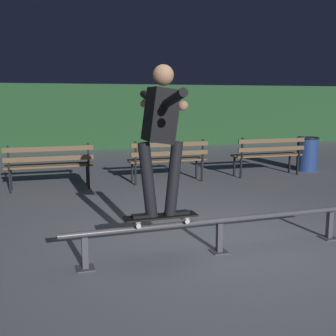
{
  "coord_description": "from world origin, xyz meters",
  "views": [
    {
      "loc": [
        -1.92,
        -4.31,
        1.71
      ],
      "look_at": [
        -0.34,
        0.51,
        0.85
      ],
      "focal_mm": 44.19,
      "sensor_mm": 36.0,
      "label": 1
    }
  ],
  "objects": [
    {
      "name": "park_bench_left_center",
      "position": [
        -1.66,
        3.58,
        0.54
      ],
      "size": [
        1.61,
        0.45,
        0.88
      ],
      "color": "black",
      "rests_on": "ground"
    },
    {
      "name": "skateboarder",
      "position": [
        -0.68,
        -0.29,
        1.41
      ],
      "size": [
        0.62,
        1.41,
        1.56
      ],
      "color": "black",
      "rests_on": "skateboard"
    },
    {
      "name": "grind_rail",
      "position": [
        -0.0,
        -0.29,
        0.3
      ],
      "size": [
        3.5,
        0.18,
        0.4
      ],
      "color": "#47474C",
      "rests_on": "ground"
    },
    {
      "name": "skateboard",
      "position": [
        -0.68,
        -0.29,
        0.47
      ],
      "size": [
        0.78,
        0.2,
        0.09
      ],
      "color": "black",
      "rests_on": "grind_rail"
    },
    {
      "name": "hedge_backdrop",
      "position": [
        0.0,
        10.13,
        1.08
      ],
      "size": [
        24.0,
        1.2,
        2.17
      ],
      "primitive_type": "cube",
      "color": "#234C28",
      "rests_on": "ground"
    },
    {
      "name": "ground_plane",
      "position": [
        0.0,
        0.0,
        0.0
      ],
      "size": [
        90.0,
        90.0,
        0.0
      ],
      "primitive_type": "plane",
      "color": "slate"
    },
    {
      "name": "park_bench_rightmost",
      "position": [
        3.0,
        3.58,
        0.54
      ],
      "size": [
        1.61,
        0.45,
        0.88
      ],
      "color": "black",
      "rests_on": "ground"
    },
    {
      "name": "park_bench_right_center",
      "position": [
        0.67,
        3.58,
        0.54
      ],
      "size": [
        1.61,
        0.45,
        0.88
      ],
      "color": "black",
      "rests_on": "ground"
    },
    {
      "name": "trash_can",
      "position": [
        4.25,
        3.9,
        0.41
      ],
      "size": [
        0.52,
        0.52,
        0.8
      ],
      "color": "navy",
      "rests_on": "ground"
    }
  ]
}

